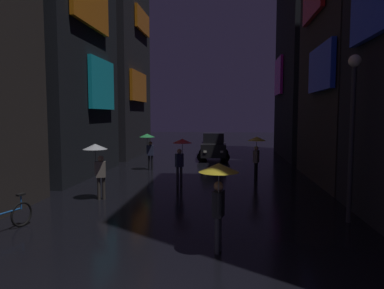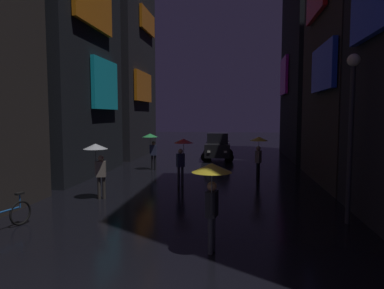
{
  "view_description": "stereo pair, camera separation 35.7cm",
  "coord_description": "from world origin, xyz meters",
  "views": [
    {
      "loc": [
        1.41,
        -4.46,
        3.18
      ],
      "look_at": [
        0.0,
        8.8,
        2.04
      ],
      "focal_mm": 32.0,
      "sensor_mm": 36.0,
      "label": 1
    },
    {
      "loc": [
        1.76,
        -4.42,
        3.18
      ],
      "look_at": [
        0.0,
        8.8,
        2.04
      ],
      "focal_mm": 32.0,
      "sensor_mm": 36.0,
      "label": 2
    }
  ],
  "objects": [
    {
      "name": "building_right_mid",
      "position": [
        7.48,
        12.69,
        8.21
      ],
      "size": [
        4.25,
        7.38,
        16.39
      ],
      "color": "#2D2826",
      "rests_on": "ground"
    },
    {
      "name": "pedestrian_near_crossing_red",
      "position": [
        -0.7,
        10.8,
        1.67
      ],
      "size": [
        0.9,
        0.9,
        2.12
      ],
      "color": "#2D2D38",
      "rests_on": "ground"
    },
    {
      "name": "building_right_far",
      "position": [
        7.49,
        22.41,
        10.13
      ],
      "size": [
        4.25,
        8.8,
        20.27
      ],
      "color": "black",
      "rests_on": "ground"
    },
    {
      "name": "bicycle_parked_at_storefront",
      "position": [
        -4.6,
        4.01,
        0.39
      ],
      "size": [
        0.57,
        1.76,
        0.96
      ],
      "color": "black",
      "rests_on": "ground"
    },
    {
      "name": "pedestrian_midstreet_left_yellow",
      "position": [
        2.81,
        12.65,
        1.67
      ],
      "size": [
        0.9,
        0.9,
        2.12
      ],
      "color": "black",
      "rests_on": "ground"
    },
    {
      "name": "pedestrian_midstreet_centre_clear",
      "position": [
        -3.46,
        7.76,
        1.67
      ],
      "size": [
        0.9,
        0.9,
        2.12
      ],
      "color": "#38332D",
      "rests_on": "ground"
    },
    {
      "name": "streetlamp_right_near",
      "position": [
        5.0,
        5.93,
        3.12
      ],
      "size": [
        0.36,
        0.36,
        4.92
      ],
      "color": "#2D2D33",
      "rests_on": "ground"
    },
    {
      "name": "car_distant",
      "position": [
        0.36,
        20.14,
        0.93
      ],
      "size": [
        2.36,
        4.2,
        1.92
      ],
      "color": "black",
      "rests_on": "ground"
    },
    {
      "name": "pedestrian_foreground_left_green",
      "position": [
        -3.19,
        14.85,
        1.67
      ],
      "size": [
        0.9,
        0.9,
        2.12
      ],
      "color": "black",
      "rests_on": "ground"
    },
    {
      "name": "building_left_mid",
      "position": [
        -7.47,
        12.76,
        8.08
      ],
      "size": [
        4.25,
        7.51,
        16.14
      ],
      "color": "black",
      "rests_on": "ground"
    },
    {
      "name": "pedestrian_far_right_yellow",
      "position": [
        1.2,
        3.15,
        1.67
      ],
      "size": [
        0.9,
        0.9,
        2.12
      ],
      "color": "#2D2D38",
      "rests_on": "ground"
    }
  ]
}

